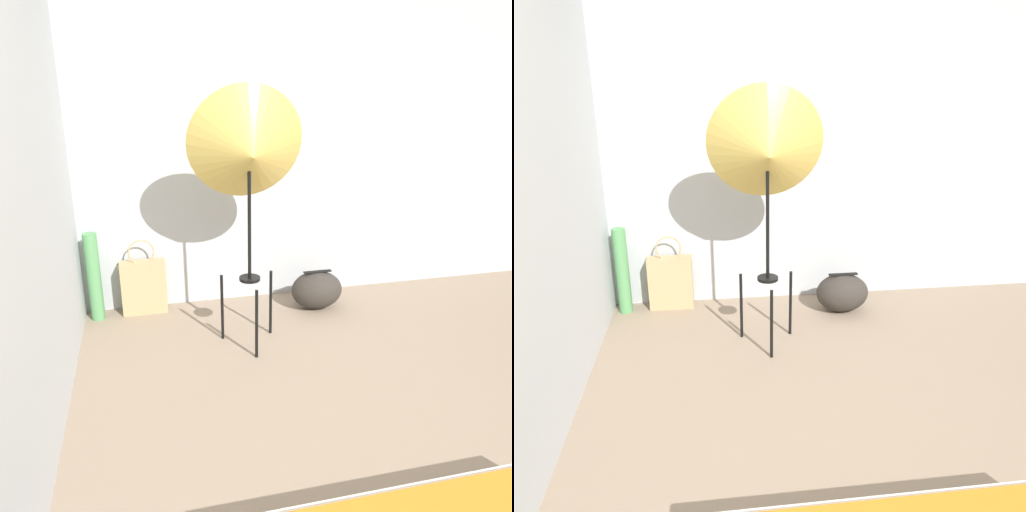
{
  "view_description": "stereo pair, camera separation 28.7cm",
  "coord_description": "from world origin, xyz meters",
  "views": [
    {
      "loc": [
        -1.08,
        -1.14,
        1.67
      ],
      "look_at": [
        -0.46,
        1.49,
        0.7
      ],
      "focal_mm": 35.0,
      "sensor_mm": 36.0,
      "label": 1
    },
    {
      "loc": [
        -0.8,
        -1.2,
        1.67
      ],
      "look_at": [
        -0.46,
        1.49,
        0.7
      ],
      "focal_mm": 35.0,
      "sensor_mm": 36.0,
      "label": 2
    }
  ],
  "objects": [
    {
      "name": "photo_umbrella",
      "position": [
        -0.44,
        1.73,
        1.26
      ],
      "size": [
        0.72,
        0.41,
        1.65
      ],
      "color": "black",
      "rests_on": "ground_plane"
    },
    {
      "name": "wall_back",
      "position": [
        0.0,
        2.5,
        1.3
      ],
      "size": [
        8.0,
        0.05,
        2.6
      ],
      "color": "#B7BCC1",
      "rests_on": "ground_plane"
    },
    {
      "name": "tote_bag",
      "position": [
        -1.11,
        2.37,
        0.21
      ],
      "size": [
        0.33,
        0.12,
        0.57
      ],
      "color": "tan",
      "rests_on": "ground_plane"
    },
    {
      "name": "paper_roll",
      "position": [
        -1.45,
        2.33,
        0.33
      ],
      "size": [
        0.1,
        0.1,
        0.65
      ],
      "color": "#56995B",
      "rests_on": "ground_plane"
    },
    {
      "name": "wall_side_left",
      "position": [
        -1.57,
        1.0,
        1.3
      ],
      "size": [
        0.05,
        8.0,
        2.6
      ],
      "color": "#B7BCC1",
      "rests_on": "ground_plane"
    },
    {
      "name": "duffel_bag",
      "position": [
        0.17,
        2.15,
        0.15
      ],
      "size": [
        0.39,
        0.29,
        0.3
      ],
      "color": "#332D28",
      "rests_on": "ground_plane"
    }
  ]
}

